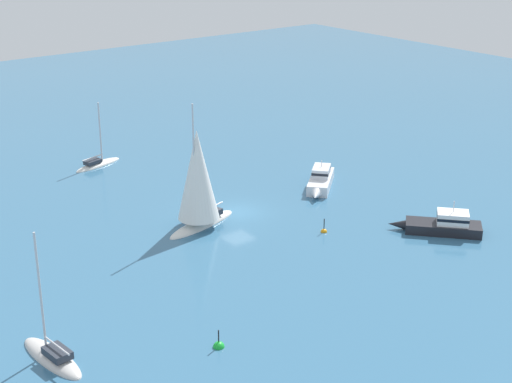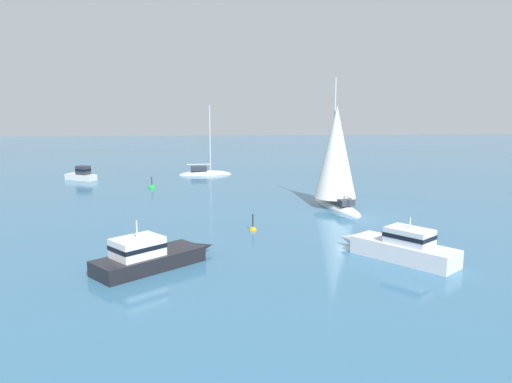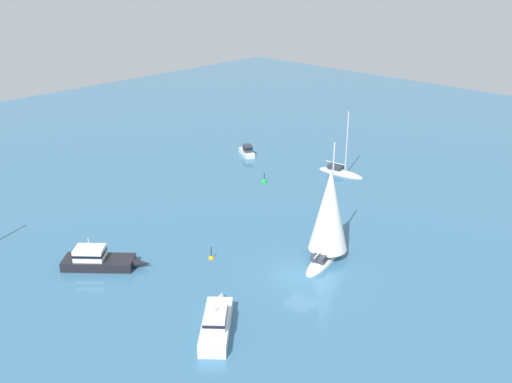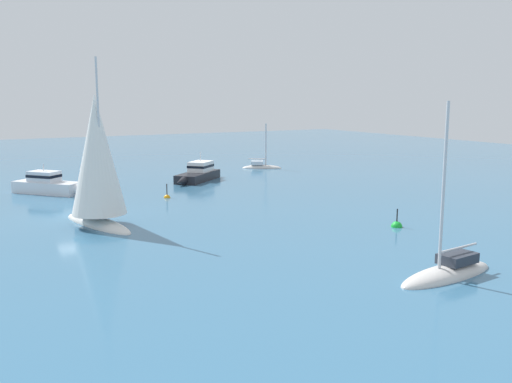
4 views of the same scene
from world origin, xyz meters
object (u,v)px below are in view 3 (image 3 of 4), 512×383
Objects in this scene: motor_cruiser at (247,151)px; channel_buoy at (211,258)px; cabin_cruiser at (217,321)px; cabin_cruiser_1 at (98,260)px; sloop at (329,216)px; ketch at (340,173)px; mooring_buoy at (264,182)px.

motor_cruiser reaches higher than channel_buoy.
cabin_cruiser_1 is at bearing 52.16° from cabin_cruiser.
cabin_cruiser is at bearing 168.36° from sloop.
cabin_cruiser_1 is (13.30, 15.14, -3.27)m from sloop.
motor_cruiser is 32.68m from cabin_cruiser_1.
channel_buoy is (-6.04, -7.70, -0.68)m from cabin_cruiser_1.
mooring_buoy is at bearing -125.75° from ketch.
ketch is 33.38m from cabin_cruiser_1.
cabin_cruiser_1 is at bearing -98.97° from ketch.
cabin_cruiser is 14.15m from cabin_cruiser_1.
cabin_cruiser_1 is 9.81m from channel_buoy.
mooring_buoy is (17.31, -23.92, -0.74)m from cabin_cruiser.
ketch reaches higher than mooring_buoy.
ketch is at bearing 17.49° from sloop.
mooring_buoy is (3.18, -24.73, -0.70)m from cabin_cruiser_1.
cabin_cruiser is 14.71m from sloop.
cabin_cruiser is at bearing 139.58° from channel_buoy.
cabin_cruiser reaches higher than mooring_buoy.
ketch is at bearing -119.77° from mooring_buoy.
sloop is at bearing -134.32° from channel_buoy.
motor_cruiser is 0.38× the size of sloop.
mooring_buoy is (9.22, -17.03, -0.02)m from channel_buoy.
channel_buoy is 19.36m from mooring_buoy.
cabin_cruiser is at bearing 159.86° from motor_cruiser.
ketch reaches higher than motor_cruiser.
cabin_cruiser_1 reaches higher than cabin_cruiser.
motor_cruiser is at bearing -34.15° from mooring_buoy.
cabin_cruiser is 4.34× the size of mooring_buoy.
mooring_buoy is at bearing 55.79° from cabin_cruiser_1.
ketch is 25.99m from channel_buoy.
motor_cruiser is at bearing -52.12° from channel_buoy.
motor_cruiser is at bearing -0.11° from cabin_cruiser.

